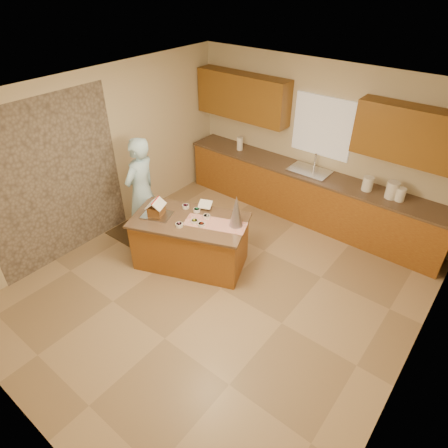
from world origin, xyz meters
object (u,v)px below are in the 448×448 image
(island_base, at_px, (191,243))
(boy, at_px, (141,191))
(gingerbread_house, at_px, (156,209))
(tinsel_tree, at_px, (236,211))

(island_base, distance_m, boy, 1.18)
(island_base, xyz_separation_m, gingerbread_house, (-0.44, -0.22, 0.55))
(boy, bearing_deg, gingerbread_house, 57.05)
(boy, height_order, gingerbread_house, boy)
(tinsel_tree, xyz_separation_m, gingerbread_house, (-1.07, -0.52, -0.13))
(island_base, height_order, boy, boy)
(boy, bearing_deg, tinsel_tree, 88.60)
(island_base, relative_size, gingerbread_house, 4.98)
(tinsel_tree, bearing_deg, boy, -171.15)
(tinsel_tree, bearing_deg, gingerbread_house, -153.97)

